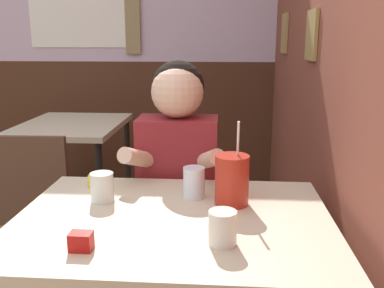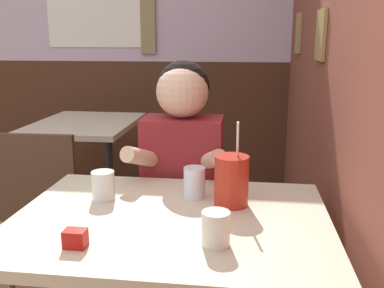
# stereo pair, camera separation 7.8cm
# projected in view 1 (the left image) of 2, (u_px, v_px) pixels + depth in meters

# --- Properties ---
(brick_wall_right) EXTENTS (0.08, 4.60, 2.70)m
(brick_wall_right) POSITION_uv_depth(u_px,v_px,m) (314.00, 24.00, 2.10)
(brick_wall_right) COLOR brown
(brick_wall_right) RESTS_ON ground_plane
(back_wall) EXTENTS (5.21, 0.09, 2.70)m
(back_wall) POSITION_uv_depth(u_px,v_px,m) (137.00, 29.00, 3.47)
(back_wall) COLOR silver
(back_wall) RESTS_ON ground_plane
(main_table) EXTENTS (1.01, 0.75, 0.73)m
(main_table) POSITION_uv_depth(u_px,v_px,m) (173.00, 237.00, 1.37)
(main_table) COLOR beige
(main_table) RESTS_ON ground_plane
(background_table) EXTENTS (0.66, 0.83, 0.73)m
(background_table) POSITION_uv_depth(u_px,v_px,m) (72.00, 135.00, 2.89)
(background_table) COLOR beige
(background_table) RESTS_ON ground_plane
(chair_near_window) EXTENTS (0.41, 0.41, 0.85)m
(chair_near_window) POSITION_uv_depth(u_px,v_px,m) (38.00, 200.00, 2.14)
(chair_near_window) COLOR #4C3323
(chair_near_window) RESTS_ON ground_plane
(person_seated) EXTENTS (0.42, 0.42, 1.20)m
(person_seated) POSITION_uv_depth(u_px,v_px,m) (178.00, 187.00, 1.88)
(person_seated) COLOR maroon
(person_seated) RESTS_ON ground_plane
(cocktail_pitcher) EXTENTS (0.12, 0.12, 0.29)m
(cocktail_pitcher) POSITION_uv_depth(u_px,v_px,m) (232.00, 180.00, 1.45)
(cocktail_pitcher) COLOR #B22819
(cocktail_pitcher) RESTS_ON main_table
(glass_near_pitcher) EXTENTS (0.08, 0.08, 0.11)m
(glass_near_pitcher) POSITION_uv_depth(u_px,v_px,m) (194.00, 183.00, 1.51)
(glass_near_pitcher) COLOR silver
(glass_near_pitcher) RESTS_ON main_table
(glass_center) EXTENTS (0.08, 0.08, 0.10)m
(glass_center) POSITION_uv_depth(u_px,v_px,m) (102.00, 187.00, 1.48)
(glass_center) COLOR silver
(glass_center) RESTS_ON main_table
(glass_far_side) EXTENTS (0.08, 0.08, 0.10)m
(glass_far_side) POSITION_uv_depth(u_px,v_px,m) (222.00, 228.00, 1.17)
(glass_far_side) COLOR silver
(glass_far_side) RESTS_ON main_table
(condiment_ketchup) EXTENTS (0.06, 0.04, 0.05)m
(condiment_ketchup) POSITION_uv_depth(u_px,v_px,m) (81.00, 241.00, 1.14)
(condiment_ketchup) COLOR #B7140F
(condiment_ketchup) RESTS_ON main_table
(condiment_mustard) EXTENTS (0.06, 0.04, 0.05)m
(condiment_mustard) POSITION_uv_depth(u_px,v_px,m) (97.00, 180.00, 1.63)
(condiment_mustard) COLOR yellow
(condiment_mustard) RESTS_ON main_table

